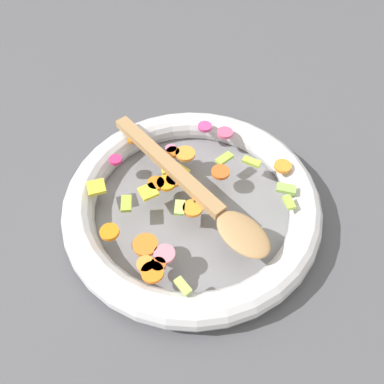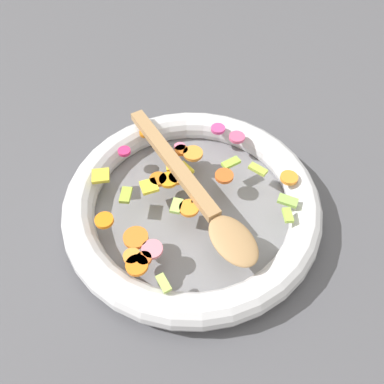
% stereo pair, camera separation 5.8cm
% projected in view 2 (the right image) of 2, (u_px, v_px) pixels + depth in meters
% --- Properties ---
extents(ground_plane, '(4.00, 4.00, 0.00)m').
position_uv_depth(ground_plane, '(192.00, 211.00, 0.62)').
color(ground_plane, '#4C4C51').
extents(skillet, '(0.41, 0.41, 0.05)m').
position_uv_depth(skillet, '(192.00, 203.00, 0.60)').
color(skillet, slate).
rests_on(skillet, ground_plane).
extents(chopped_vegetables, '(0.33, 0.33, 0.01)m').
position_uv_depth(chopped_vegetables, '(180.00, 190.00, 0.58)').
color(chopped_vegetables, orange).
rests_on(chopped_vegetables, skillet).
extents(wooden_spoon, '(0.30, 0.25, 0.01)m').
position_uv_depth(wooden_spoon, '(198.00, 194.00, 0.56)').
color(wooden_spoon, '#A87F51').
rests_on(wooden_spoon, chopped_vegetables).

